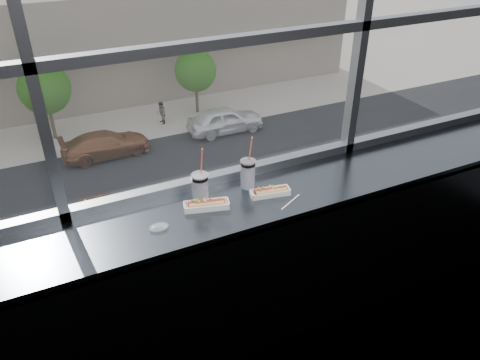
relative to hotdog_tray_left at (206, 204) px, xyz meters
name	(u,v)px	position (x,y,z in m)	size (l,w,h in m)	color
wall_back_lower	(224,245)	(0.22, 0.26, -0.58)	(6.00, 6.00, 0.00)	black
counter	(241,205)	(0.22, -0.02, -0.06)	(6.00, 0.55, 0.06)	#4E545B
counter_fascia	(258,293)	(0.22, -0.27, -0.58)	(6.00, 0.04, 1.04)	#4E545B
hotdog_tray_left	(206,204)	(0.00, 0.00, 0.00)	(0.29, 0.16, 0.07)	white
hotdog_tray_right	(270,191)	(0.41, -0.04, 0.00)	(0.26, 0.13, 0.06)	white
soda_cup_left	(200,187)	(-0.01, 0.07, 0.08)	(0.10, 0.10, 0.38)	white
soda_cup_right	(248,172)	(0.33, 0.11, 0.08)	(0.10, 0.10, 0.36)	white
loose_straw	(291,202)	(0.49, -0.17, -0.02)	(0.01, 0.01, 0.20)	white
wrapper	(159,227)	(-0.32, -0.07, -0.01)	(0.11, 0.08, 0.03)	silver
plaza_ground	(34,71)	(0.22, 43.76, -12.13)	(120.00, 120.00, 0.00)	#B4A89A
street_asphalt	(75,198)	(0.22, 20.26, -12.10)	(80.00, 10.00, 0.06)	black
far_sidewalk	(55,138)	(0.22, 28.26, -12.11)	(80.00, 6.00, 0.04)	#B4A89A
far_building	(29,41)	(0.22, 38.26, -8.13)	(50.00, 14.00, 8.00)	gray
car_near_c	(115,213)	(1.59, 16.26, -10.96)	(6.67, 2.78, 2.22)	#6A2400
car_far_b	(105,140)	(2.81, 24.26, -11.04)	(6.14, 2.56, 2.05)	brown
car_near_d	(253,180)	(8.78, 16.26, -11.05)	(6.10, 2.54, 2.03)	silver
car_far_c	(225,116)	(10.76, 24.26, -10.91)	(6.95, 2.90, 2.32)	white
car_near_e	(315,166)	(12.60, 16.26, -11.12)	(5.68, 2.37, 1.89)	navy
pedestrian_d	(161,111)	(7.30, 27.38, -11.14)	(0.84, 0.63, 1.89)	#66605B
tree_center	(45,89)	(0.23, 28.26, -8.69)	(3.24, 3.24, 5.06)	#47382B
tree_right	(196,71)	(10.30, 28.26, -8.96)	(2.99, 2.99, 4.67)	#47382B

